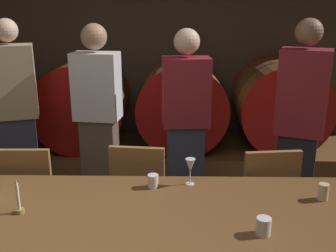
# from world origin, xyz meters

# --- Properties ---
(back_wall) EXTENTS (5.65, 0.24, 2.82)m
(back_wall) POSITION_xyz_m (0.00, 2.98, 1.41)
(back_wall) COLOR #473A2D
(back_wall) RESTS_ON ground
(barrel_shelf) EXTENTS (5.08, 0.90, 0.36)m
(barrel_shelf) POSITION_xyz_m (0.00, 2.43, 0.18)
(barrel_shelf) COLOR brown
(barrel_shelf) RESTS_ON ground
(wine_barrel_center_left) EXTENTS (0.93, 0.79, 0.93)m
(wine_barrel_center_left) POSITION_xyz_m (-0.51, 2.43, 0.82)
(wine_barrel_center_left) COLOR #513319
(wine_barrel_center_left) RESTS_ON barrel_shelf
(wine_barrel_center_right) EXTENTS (0.93, 0.79, 0.93)m
(wine_barrel_center_right) POSITION_xyz_m (0.54, 2.43, 0.82)
(wine_barrel_center_right) COLOR brown
(wine_barrel_center_right) RESTS_ON barrel_shelf
(wine_barrel_far_right) EXTENTS (0.93, 0.79, 0.93)m
(wine_barrel_far_right) POSITION_xyz_m (1.58, 2.43, 0.82)
(wine_barrel_far_right) COLOR brown
(wine_barrel_far_right) RESTS_ON barrel_shelf
(dining_table) EXTENTS (2.86, 0.88, 0.73)m
(dining_table) POSITION_xyz_m (0.23, 0.34, 0.67)
(dining_table) COLOR brown
(dining_table) RESTS_ON ground
(chair_left) EXTENTS (0.41, 0.41, 0.88)m
(chair_left) POSITION_xyz_m (-0.62, 0.99, 0.49)
(chair_left) COLOR olive
(chair_left) RESTS_ON ground
(chair_center) EXTENTS (0.44, 0.44, 0.88)m
(chair_center) POSITION_xyz_m (0.21, 1.05, 0.49)
(chair_center) COLOR olive
(chair_center) RESTS_ON ground
(chair_right) EXTENTS (0.44, 0.44, 0.88)m
(chair_right) POSITION_xyz_m (1.14, 0.98, 0.49)
(chair_right) COLOR olive
(chair_right) RESTS_ON ground
(guest_far_left) EXTENTS (0.44, 0.34, 1.74)m
(guest_far_left) POSITION_xyz_m (-0.92, 1.61, 0.89)
(guest_far_left) COLOR #33384C
(guest_far_left) RESTS_ON ground
(guest_center_left) EXTENTS (0.41, 0.28, 1.70)m
(guest_center_left) POSITION_xyz_m (-0.20, 1.60, 0.88)
(guest_center_left) COLOR brown
(guest_center_left) RESTS_ON ground
(guest_center_right) EXTENTS (0.40, 0.27, 1.67)m
(guest_center_right) POSITION_xyz_m (0.56, 1.46, 0.86)
(guest_center_right) COLOR #33384C
(guest_center_right) RESTS_ON ground
(guest_far_right) EXTENTS (0.44, 0.36, 1.75)m
(guest_far_right) POSITION_xyz_m (1.47, 1.37, 0.90)
(guest_far_right) COLOR black
(guest_far_right) RESTS_ON ground
(candle_center) EXTENTS (0.05, 0.05, 0.21)m
(candle_center) POSITION_xyz_m (-0.40, 0.28, 0.79)
(candle_center) COLOR olive
(candle_center) RESTS_ON dining_table
(wine_glass_right) EXTENTS (0.06, 0.06, 0.18)m
(wine_glass_right) POSITION_xyz_m (0.57, 0.66, 0.86)
(wine_glass_right) COLOR silver
(wine_glass_right) RESTS_ON dining_table
(cup_left) EXTENTS (0.07, 0.07, 0.09)m
(cup_left) POSITION_xyz_m (0.33, 0.62, 0.77)
(cup_left) COLOR white
(cup_left) RESTS_ON dining_table
(cup_center) EXTENTS (0.08, 0.08, 0.09)m
(cup_center) POSITION_xyz_m (0.92, 0.09, 0.78)
(cup_center) COLOR white
(cup_center) RESTS_ON dining_table
(cup_right) EXTENTS (0.06, 0.06, 0.10)m
(cup_right) POSITION_xyz_m (1.36, 0.47, 0.78)
(cup_right) COLOR beige
(cup_right) RESTS_ON dining_table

